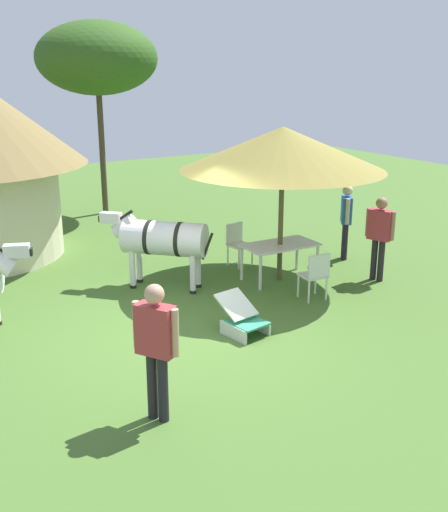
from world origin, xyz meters
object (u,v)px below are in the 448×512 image
patio_dining_table (280,248)px  guest_behind_table (380,231)px  patio_chair_east_end (237,241)px  standing_watcher (156,340)px  zebra_by_umbrella (162,239)px  acacia_tree_behind_hut (97,58)px  guest_beside_umbrella (346,215)px  striped_lounge_chair (243,319)px  shade_umbrella (283,149)px  patio_chair_near_lawn (316,273)px

patio_dining_table → guest_behind_table: 1.98m
patio_chair_east_end → standing_watcher: 6.22m
zebra_by_umbrella → acacia_tree_behind_hut: 7.47m
zebra_by_umbrella → guest_beside_umbrella: bearing=-50.5°
striped_lounge_chair → acacia_tree_behind_hut: (1.28, 9.15, 4.06)m
shade_umbrella → patio_chair_east_end: (-0.19, 1.26, -2.10)m
guest_behind_table → striped_lounge_chair: size_ratio=1.91×
zebra_by_umbrella → acacia_tree_behind_hut: acacia_tree_behind_hut is taller
guest_beside_umbrella → acacia_tree_behind_hut: 8.26m
striped_lounge_chair → shade_umbrella: bearing=-148.0°
guest_behind_table → shade_umbrella: bearing=-142.9°
acacia_tree_behind_hut → striped_lounge_chair: bearing=-98.0°
shade_umbrella → striped_lounge_chair: (-2.07, -1.79, -2.37)m
shade_umbrella → striped_lounge_chair: bearing=-139.2°
shade_umbrella → guest_behind_table: (1.62, -1.07, -1.60)m
patio_dining_table → striped_lounge_chair: (-2.07, -1.79, -0.40)m
guest_behind_table → patio_dining_table: bearing=-142.9°
guest_behind_table → patio_chair_east_end: bearing=-161.6°
guest_behind_table → zebra_by_umbrella: bearing=-135.8°
shade_umbrella → guest_behind_table: shade_umbrella is taller
guest_beside_umbrella → zebra_by_umbrella: guest_beside_umbrella is taller
striped_lounge_chair → acacia_tree_behind_hut: size_ratio=0.17×
shade_umbrella → standing_watcher: (-4.34, -3.34, -1.57)m
shade_umbrella → patio_dining_table: shade_umbrella is taller
patio_chair_near_lawn → standing_watcher: (-4.19, -2.07, 0.53)m
patio_chair_east_end → standing_watcher: (-4.15, -4.60, 0.53)m
standing_watcher → zebra_by_umbrella: 4.68m
guest_behind_table → standing_watcher: 6.38m
patio_dining_table → guest_beside_umbrella: 2.11m
shade_umbrella → guest_beside_umbrella: bearing=9.6°
patio_chair_east_end → guest_beside_umbrella: bearing=149.5°
patio_chair_east_end → acacia_tree_behind_hut: 7.20m
patio_chair_east_end → shade_umbrella: bearing=90.0°
patio_dining_table → acacia_tree_behind_hut: bearing=96.2°
patio_chair_near_lawn → zebra_by_umbrella: (-2.05, 2.09, 0.45)m
patio_chair_east_end → acacia_tree_behind_hut: (-0.61, 6.10, 3.79)m
patio_chair_near_lawn → striped_lounge_chair: 2.02m
standing_watcher → acacia_tree_behind_hut: bearing=130.6°
patio_dining_table → patio_chair_near_lawn: patio_chair_near_lawn is taller
standing_watcher → guest_behind_table: bearing=79.8°
patio_dining_table → patio_chair_near_lawn: (-0.14, -1.27, -0.13)m
guest_beside_umbrella → shade_umbrella: bearing=137.3°
shade_umbrella → patio_dining_table: 1.97m
patio_chair_near_lawn → patio_chair_east_end: size_ratio=1.00×
shade_umbrella → striped_lounge_chair: shade_umbrella is taller
patio_chair_near_lawn → guest_behind_table: size_ratio=0.53×
striped_lounge_chair → patio_chair_east_end: bearing=-130.5°
patio_dining_table → guest_beside_umbrella: bearing=9.6°
patio_dining_table → guest_behind_table: size_ratio=0.89×
guest_beside_umbrella → patio_chair_east_end: bearing=105.5°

